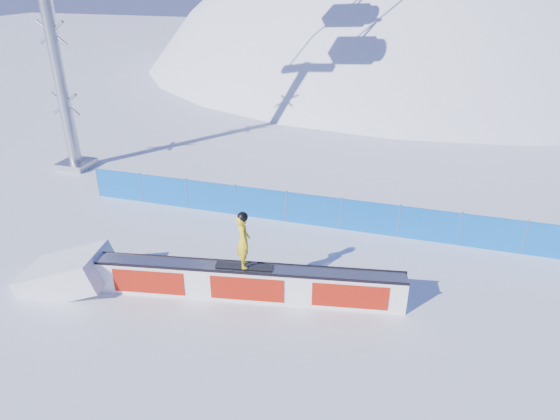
% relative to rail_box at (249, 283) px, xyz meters
% --- Properties ---
extents(ground, '(160.00, 160.00, 0.00)m').
position_rel_rail_box_xyz_m(ground, '(2.72, 0.35, -0.51)').
color(ground, white).
rests_on(ground, ground).
extents(snow_hill, '(64.00, 64.00, 64.00)m').
position_rel_rail_box_xyz_m(snow_hill, '(2.72, 42.35, -18.51)').
color(snow_hill, white).
rests_on(snow_hill, ground).
extents(safety_fence, '(22.05, 0.05, 1.30)m').
position_rel_rail_box_xyz_m(safety_fence, '(2.72, 4.85, 0.09)').
color(safety_fence, blue).
rests_on(safety_fence, ground).
extents(rail_box, '(8.64, 2.08, 1.04)m').
position_rel_rail_box_xyz_m(rail_box, '(0.00, 0.00, 0.00)').
color(rail_box, white).
rests_on(rail_box, ground).
extents(snow_ramp, '(2.85, 2.05, 1.63)m').
position_rel_rail_box_xyz_m(snow_ramp, '(-5.33, -0.93, -0.51)').
color(snow_ramp, white).
rests_on(snow_ramp, ground).
extents(snowboarder, '(1.63, 0.67, 1.67)m').
position_rel_rail_box_xyz_m(snowboarder, '(-0.11, -0.02, 1.35)').
color(snowboarder, black).
rests_on(snowboarder, rail_box).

